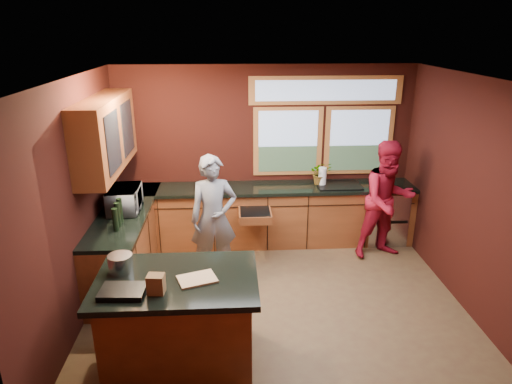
{
  "coord_description": "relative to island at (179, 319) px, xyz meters",
  "views": [
    {
      "loc": [
        -0.53,
        -4.79,
        3.2
      ],
      "look_at": [
        -0.23,
        0.4,
        1.32
      ],
      "focal_mm": 32.0,
      "sensor_mm": 36.0,
      "label": 1
    }
  ],
  "objects": [
    {
      "name": "floor",
      "position": [
        1.07,
        0.94,
        -0.48
      ],
      "size": [
        4.5,
        4.5,
        0.0
      ],
      "primitive_type": "plane",
      "color": "brown",
      "rests_on": "ground"
    },
    {
      "name": "room_shell",
      "position": [
        0.48,
        1.27,
        1.32
      ],
      "size": [
        4.52,
        4.02,
        2.71
      ],
      "color": "black",
      "rests_on": "ground"
    },
    {
      "name": "back_counter",
      "position": [
        1.27,
        2.64,
        -0.01
      ],
      "size": [
        4.5,
        0.64,
        0.93
      ],
      "color": "brown",
      "rests_on": "floor"
    },
    {
      "name": "left_counter",
      "position": [
        -0.88,
        1.79,
        -0.01
      ],
      "size": [
        0.64,
        2.3,
        0.93
      ],
      "color": "brown",
      "rests_on": "floor"
    },
    {
      "name": "island",
      "position": [
        0.0,
        0.0,
        0.0
      ],
      "size": [
        1.55,
        1.05,
        0.95
      ],
      "color": "brown",
      "rests_on": "floor"
    },
    {
      "name": "person_grey",
      "position": [
        0.3,
        1.67,
        0.37
      ],
      "size": [
        0.67,
        0.5,
        1.69
      ],
      "primitive_type": "imported",
      "rotation": [
        0.0,
        0.0,
        0.17
      ],
      "color": "slate",
      "rests_on": "floor"
    },
    {
      "name": "person_red",
      "position": [
        2.77,
        2.11,
        0.39
      ],
      "size": [
        0.97,
        0.82,
        1.74
      ],
      "primitive_type": "imported",
      "rotation": [
        0.0,
        0.0,
        0.22
      ],
      "color": "#A21328",
      "rests_on": "floor"
    },
    {
      "name": "microwave",
      "position": [
        -0.85,
        1.78,
        0.61
      ],
      "size": [
        0.41,
        0.58,
        0.32
      ],
      "primitive_type": "imported",
      "rotation": [
        0.0,
        0.0,
        1.6
      ],
      "color": "#999999",
      "rests_on": "left_counter"
    },
    {
      "name": "potted_plant",
      "position": [
        1.91,
        2.69,
        0.63
      ],
      "size": [
        0.33,
        0.28,
        0.36
      ],
      "primitive_type": "imported",
      "color": "#999999",
      "rests_on": "back_counter"
    },
    {
      "name": "paper_towel",
      "position": [
        1.92,
        2.64,
        0.59
      ],
      "size": [
        0.12,
        0.12,
        0.28
      ],
      "primitive_type": "cylinder",
      "color": "white",
      "rests_on": "back_counter"
    },
    {
      "name": "cutting_board",
      "position": [
        0.2,
        -0.05,
        0.48
      ],
      "size": [
        0.41,
        0.35,
        0.02
      ],
      "primitive_type": "cube",
      "rotation": [
        0.0,
        0.0,
        0.33
      ],
      "color": "tan",
      "rests_on": "island"
    },
    {
      "name": "stock_pot",
      "position": [
        -0.55,
        0.15,
        0.56
      ],
      "size": [
        0.24,
        0.24,
        0.18
      ],
      "primitive_type": "cylinder",
      "color": "#BABABF",
      "rests_on": "island"
    },
    {
      "name": "paper_bag",
      "position": [
        -0.15,
        -0.25,
        0.56
      ],
      "size": [
        0.16,
        0.14,
        0.18
      ],
      "primitive_type": "cube",
      "rotation": [
        0.0,
        0.0,
        -0.11
      ],
      "color": "brown",
      "rests_on": "island"
    },
    {
      "name": "black_tray",
      "position": [
        -0.45,
        -0.25,
        0.49
      ],
      "size": [
        0.42,
        0.3,
        0.05
      ],
      "primitive_type": "cube",
      "rotation": [
        0.0,
        0.0,
        -0.06
      ],
      "color": "black",
      "rests_on": "island"
    }
  ]
}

